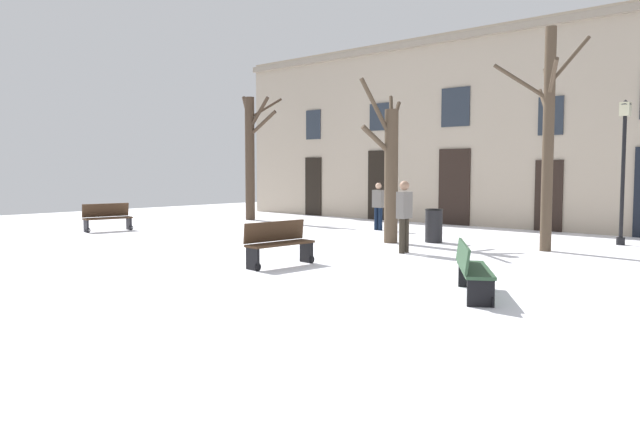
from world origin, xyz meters
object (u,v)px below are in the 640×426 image
Objects in this scene: tree_near_facade at (548,132)px; tree_right_of_center at (390,167)px; bench_near_lamp at (472,269)px; streetlamp at (624,157)px; litter_bin at (434,226)px; person_strolling at (404,213)px; bench_facing_shops at (279,243)px; bench_by_litter_bin at (107,217)px; person_near_bench at (378,204)px; tree_left_of_center at (251,153)px.

tree_right_of_center is (-3.86, -1.17, -0.86)m from tree_near_facade.
bench_near_lamp is at bearing -78.83° from tree_near_facade.
litter_bin is (-4.03, -2.83, -1.89)m from streetlamp.
litter_bin is 2.47m from person_strolling.
bench_by_litter_bin is at bearing 86.99° from bench_facing_shops.
tree_near_facade is 3.36× the size of bench_near_lamp.
streetlamp is 7.41m from person_near_bench.
person_near_bench is at bearing -35.90° from bench_by_litter_bin.
bench_by_litter_bin reaches higher than bench_near_lamp.
bench_by_litter_bin is (-9.36, 1.25, -0.03)m from bench_facing_shops.
bench_by_litter_bin is at bearing -91.72° from tree_left_of_center.
tree_near_facade reaches higher than streetlamp.
tree_left_of_center reaches higher than bench_facing_shops.
litter_bin is at bearing -54.50° from bench_by_litter_bin.
bench_by_litter_bin is 0.91× the size of person_strolling.
tree_near_facade is 6.59m from person_near_bench.
streetlamp is at bearing 13.92° from person_near_bench.
tree_right_of_center is at bearing -43.59° from person_near_bench.
tree_right_of_center is 6.15m from streetlamp.
bench_near_lamp is at bearing -84.85° from bench_by_litter_bin.
person_strolling reaches higher than bench_facing_shops.
tree_left_of_center is 3.15× the size of bench_by_litter_bin.
streetlamp is 15.59m from bench_by_litter_bin.
bench_by_litter_bin is at bearing -155.10° from litter_bin.
streetlamp is at bearing -22.03° from bench_facing_shops.
tree_right_of_center is 2.74× the size of bench_facing_shops.
person_strolling is at bearing -123.64° from streetlamp.
tree_near_facade reaches higher than tree_left_of_center.
streetlamp is 2.42× the size of bench_by_litter_bin.
bench_facing_shops is 0.93× the size of person_strolling.
streetlamp is 4.16× the size of litter_bin.
person_near_bench is at bearing -170.94° from streetlamp.
tree_near_facade is at bearing -23.58° from bench_facing_shops.
bench_near_lamp is (5.06, -4.92, -1.64)m from tree_right_of_center.
person_near_bench is at bearing 0.27° from tree_left_of_center.
litter_bin is (-2.97, -0.31, -2.46)m from tree_near_facade.
litter_bin is 0.57× the size of bench_near_lamp.
person_near_bench is (-3.14, 1.69, 0.40)m from litter_bin.
tree_left_of_center is 3.09× the size of bench_near_lamp.
person_strolling is (-3.44, -5.17, -1.38)m from streetlamp.
tree_near_facade reaches higher than bench_near_lamp.
tree_near_facade is 3.13× the size of person_strolling.
tree_near_facade is at bearing 16.88° from tree_right_of_center.
bench_facing_shops is at bearing 55.72° from bench_near_lamp.
tree_near_facade reaches higher than bench_by_litter_bin.
bench_near_lamp is 0.93× the size of person_strolling.
person_near_bench is 5.49m from person_strolling.
tree_right_of_center is at bearing -163.12° from tree_near_facade.
tree_left_of_center is 0.92× the size of tree_near_facade.
bench_near_lamp is (13.79, -1.31, -0.02)m from bench_by_litter_bin.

